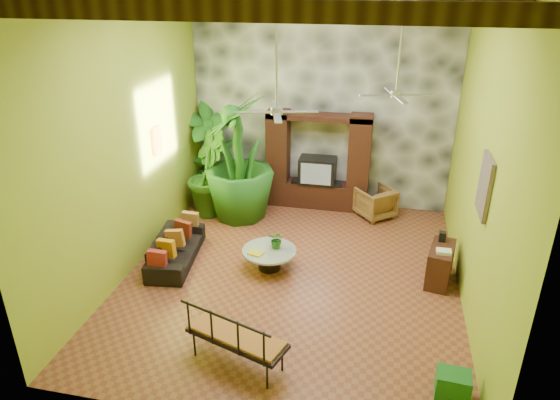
% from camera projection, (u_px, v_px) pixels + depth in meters
% --- Properties ---
extents(ground, '(7.00, 7.00, 0.00)m').
position_uv_depth(ground, '(292.00, 274.00, 9.32)').
color(ground, brown).
rests_on(ground, ground).
extents(back_wall, '(6.00, 0.02, 5.00)m').
position_uv_depth(back_wall, '(322.00, 100.00, 11.41)').
color(back_wall, '#A6B328').
rests_on(back_wall, ground).
extents(left_wall, '(0.02, 7.00, 5.00)m').
position_uv_depth(left_wall, '(128.00, 136.00, 8.87)').
color(left_wall, '#A6B328').
rests_on(left_wall, ground).
extents(right_wall, '(0.02, 7.00, 5.00)m').
position_uv_depth(right_wall, '(484.00, 160.00, 7.72)').
color(right_wall, '#A6B328').
rests_on(right_wall, ground).
extents(stone_accent_wall, '(5.98, 0.10, 4.98)m').
position_uv_depth(stone_accent_wall, '(322.00, 101.00, 11.36)').
color(stone_accent_wall, '#35383C').
rests_on(stone_accent_wall, ground).
extents(ceiling_beams, '(5.95, 5.36, 0.22)m').
position_uv_depth(ceiling_beams, '(295.00, 0.00, 7.35)').
color(ceiling_beams, '#392512').
rests_on(ceiling_beams, ceiling).
extents(entertainment_center, '(2.40, 0.55, 2.30)m').
position_uv_depth(entertainment_center, '(318.00, 168.00, 11.72)').
color(entertainment_center, '#33180E').
rests_on(entertainment_center, ground).
extents(ceiling_fan_front, '(1.28, 1.28, 1.86)m').
position_uv_depth(ceiling_fan_front, '(276.00, 98.00, 7.60)').
color(ceiling_fan_front, '#A1A2A6').
rests_on(ceiling_fan_front, ceiling).
extents(ceiling_fan_back, '(1.28, 1.28, 1.86)m').
position_uv_depth(ceiling_fan_back, '(397.00, 82.00, 8.68)').
color(ceiling_fan_back, '#A1A2A6').
rests_on(ceiling_fan_back, ceiling).
extents(wall_art_mask, '(0.06, 0.32, 0.55)m').
position_uv_depth(wall_art_mask, '(157.00, 141.00, 9.92)').
color(wall_art_mask, yellow).
rests_on(wall_art_mask, left_wall).
extents(wall_art_painting, '(0.06, 0.70, 0.90)m').
position_uv_depth(wall_art_painting, '(485.00, 186.00, 7.27)').
color(wall_art_painting, '#245185').
rests_on(wall_art_painting, right_wall).
extents(sofa, '(0.94, 1.93, 0.54)m').
position_uv_depth(sofa, '(176.00, 248.00, 9.67)').
color(sofa, black).
rests_on(sofa, ground).
extents(wicker_armchair, '(1.06, 1.06, 0.70)m').
position_uv_depth(wicker_armchair, '(375.00, 202.00, 11.43)').
color(wicker_armchair, olive).
rests_on(wicker_armchair, ground).
extents(tall_plant_a, '(1.54, 1.43, 2.41)m').
position_uv_depth(tall_plant_a, '(209.00, 151.00, 12.09)').
color(tall_plant_a, '#22651A').
rests_on(tall_plant_a, ground).
extents(tall_plant_b, '(1.13, 1.28, 1.97)m').
position_uv_depth(tall_plant_b, '(207.00, 173.00, 11.38)').
color(tall_plant_b, '#265A17').
rests_on(tall_plant_b, ground).
extents(tall_plant_c, '(1.79, 1.79, 2.84)m').
position_uv_depth(tall_plant_c, '(238.00, 158.00, 11.00)').
color(tall_plant_c, '#205C18').
rests_on(tall_plant_c, ground).
extents(coffee_table, '(1.02, 1.02, 0.40)m').
position_uv_depth(coffee_table, '(269.00, 256.00, 9.42)').
color(coffee_table, black).
rests_on(coffee_table, ground).
extents(centerpiece_plant, '(0.38, 0.35, 0.34)m').
position_uv_depth(centerpiece_plant, '(277.00, 240.00, 9.37)').
color(centerpiece_plant, '#215D18').
rests_on(centerpiece_plant, coffee_table).
extents(yellow_tray, '(0.31, 0.26, 0.03)m').
position_uv_depth(yellow_tray, '(256.00, 253.00, 9.22)').
color(yellow_tray, gold).
rests_on(yellow_tray, coffee_table).
extents(iron_bench, '(1.55, 0.99, 0.57)m').
position_uv_depth(iron_bench, '(235.00, 336.00, 6.91)').
color(iron_bench, black).
rests_on(iron_bench, ground).
extents(side_console, '(0.56, 0.93, 0.70)m').
position_uv_depth(side_console, '(440.00, 264.00, 8.99)').
color(side_console, '#322010').
rests_on(side_console, ground).
extents(green_bin, '(0.46, 0.36, 0.38)m').
position_uv_depth(green_bin, '(453.00, 385.00, 6.55)').
color(green_bin, '#1F7733').
rests_on(green_bin, ground).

